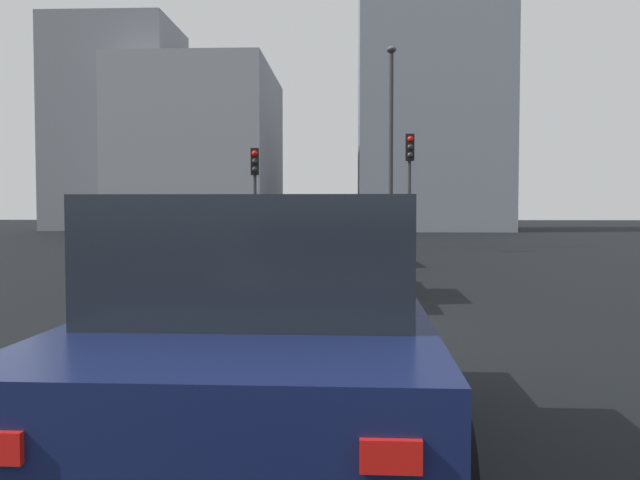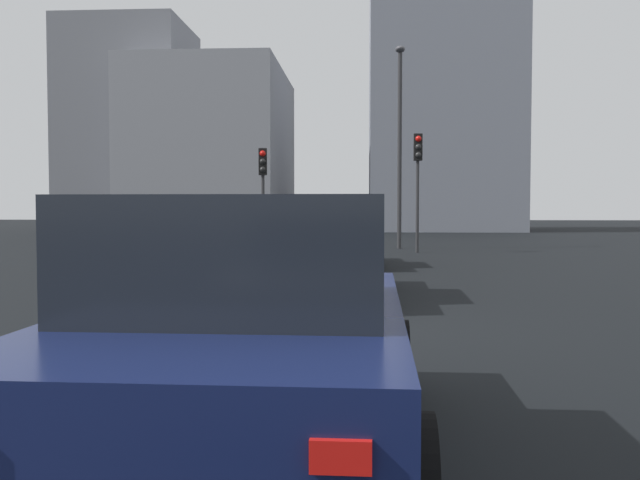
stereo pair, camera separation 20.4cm
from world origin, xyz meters
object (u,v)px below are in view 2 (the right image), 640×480
Objects in this scene: traffic_light_near_left at (418,167)px; traffic_light_near_right at (263,177)px; car_navy_third at (250,333)px; street_lamp_kerbside at (400,130)px; car_black_lead at (339,238)px; car_silver_second at (324,252)px.

traffic_light_near_right is at bearing -90.14° from traffic_light_near_left.
traffic_light_near_right is (19.42, 2.71, 1.80)m from car_navy_third.
traffic_light_near_right is at bearing 119.97° from street_lamp_kerbside.
street_lamp_kerbside is at bearing -4.14° from car_navy_third.
car_black_lead is 1.13× the size of car_navy_third.
car_navy_third is 19.69m from traffic_light_near_right.
traffic_light_near_left reaches higher than car_silver_second.
traffic_light_near_left is at bearing 85.86° from traffic_light_near_right.
car_silver_second is at bearing 172.04° from street_lamp_kerbside.
car_navy_third reaches higher than car_black_lead.
traffic_light_near_right is 0.47× the size of street_lamp_kerbside.
car_navy_third is at bearing 177.69° from car_black_lead.
car_black_lead is 8.81m from street_lamp_kerbside.
car_black_lead is at bearing 22.01° from traffic_light_near_right.
car_black_lead is 1.15× the size of traffic_light_near_left.
car_navy_third is 19.95m from traffic_light_near_left.
car_navy_third is (-14.40, 0.05, 0.03)m from car_black_lead.
car_silver_second is (-6.63, 0.04, 0.04)m from car_black_lead.
street_lamp_kerbside is at bearing -6.55° from car_silver_second.
car_silver_second reaches higher than car_black_lead.
traffic_light_near_right is (5.02, 2.77, 1.83)m from car_black_lead.
car_navy_third is at bearing 1.10° from traffic_light_near_right.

